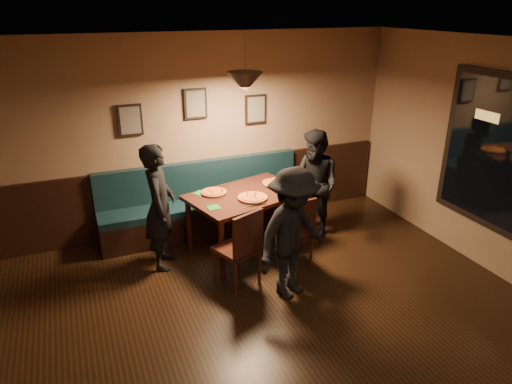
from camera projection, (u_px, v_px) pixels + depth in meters
floor at (310, 383)px, 4.12m from camera, size 7.00×7.00×0.00m
ceiling at (329, 58)px, 3.06m from camera, size 7.00×7.00×0.00m
wall_back at (196, 135)px, 6.59m from camera, size 6.00×0.00×6.00m
wainscot at (200, 194)px, 6.90m from camera, size 5.88×0.06×1.00m
booth_bench at (205, 200)px, 6.67m from camera, size 3.00×0.60×1.00m
picture_left at (130, 120)px, 6.13m from camera, size 0.32×0.04×0.42m
picture_center at (195, 104)px, 6.39m from camera, size 0.32×0.04×0.42m
picture_right at (256, 109)px, 6.76m from camera, size 0.32×0.04×0.42m
pendant_lamp at (245, 82)px, 5.59m from camera, size 0.44×0.44×0.25m
dining_table at (246, 221)px, 6.29m from camera, size 1.68×1.31×0.80m
chair_near_left at (237, 247)px, 5.40m from camera, size 0.57×0.57×0.99m
chair_near_right at (291, 232)px, 5.78m from camera, size 0.47×0.47×0.98m
diner_left at (160, 207)px, 5.70m from camera, size 0.54×0.68×1.62m
diner_right at (315, 185)px, 6.50m from camera, size 0.74×0.86×1.55m
diner_front at (293, 234)px, 5.12m from camera, size 1.14×0.91×1.54m
pizza_a at (214, 192)px, 6.13m from camera, size 0.45×0.45×0.04m
pizza_b at (253, 197)px, 5.96m from camera, size 0.44×0.44×0.04m
pizza_c at (276, 183)px, 6.43m from camera, size 0.45×0.45×0.04m
soda_glass at (298, 188)px, 6.12m from camera, size 0.08×0.08×0.14m
tabasco_bottle at (282, 186)px, 6.22m from camera, size 0.03×0.03×0.13m
napkin_a at (200, 193)px, 6.15m from camera, size 0.20×0.20×0.01m
napkin_b at (214, 207)px, 5.71m from camera, size 0.16×0.16×0.01m
cutlery_set at (256, 206)px, 5.76m from camera, size 0.18×0.04×0.00m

